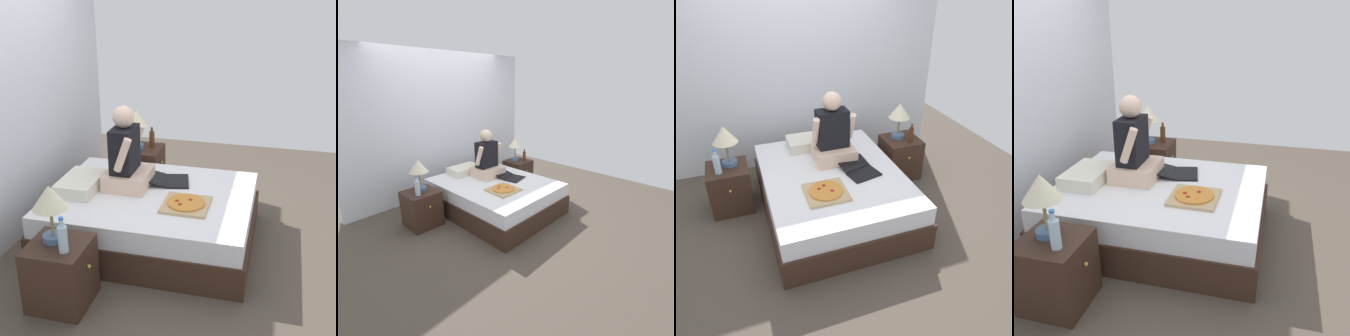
# 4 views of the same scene
# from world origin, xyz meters

# --- Properties ---
(ground_plane) EXTENTS (5.75, 5.75, 0.00)m
(ground_plane) POSITION_xyz_m (0.00, 0.00, 0.00)
(ground_plane) COLOR #4C4238
(wall_back) EXTENTS (3.75, 0.12, 2.50)m
(wall_back) POSITION_xyz_m (0.00, 1.30, 1.25)
(wall_back) COLOR silver
(wall_back) RESTS_ON ground
(bed) EXTENTS (1.47, 1.88, 0.49)m
(bed) POSITION_xyz_m (0.00, 0.00, 0.24)
(bed) COLOR #382319
(bed) RESTS_ON ground
(nightstand_left) EXTENTS (0.44, 0.47, 0.52)m
(nightstand_left) POSITION_xyz_m (-1.05, 0.42, 0.26)
(nightstand_left) COLOR #382319
(nightstand_left) RESTS_ON ground
(lamp_on_left_nightstand) EXTENTS (0.26, 0.26, 0.45)m
(lamp_on_left_nightstand) POSITION_xyz_m (-1.01, 0.47, 0.85)
(lamp_on_left_nightstand) COLOR #4C6B93
(lamp_on_left_nightstand) RESTS_ON nightstand_left
(water_bottle) EXTENTS (0.07, 0.07, 0.28)m
(water_bottle) POSITION_xyz_m (-1.13, 0.33, 0.63)
(water_bottle) COLOR silver
(water_bottle) RESTS_ON nightstand_left
(nightstand_right) EXTENTS (0.44, 0.47, 0.52)m
(nightstand_right) POSITION_xyz_m (1.05, 0.42, 0.26)
(nightstand_right) COLOR #382319
(nightstand_right) RESTS_ON ground
(lamp_on_right_nightstand) EXTENTS (0.26, 0.26, 0.45)m
(lamp_on_right_nightstand) POSITION_xyz_m (1.02, 0.47, 0.85)
(lamp_on_right_nightstand) COLOR #4C6B93
(lamp_on_right_nightstand) RESTS_ON nightstand_right
(beer_bottle) EXTENTS (0.06, 0.06, 0.23)m
(beer_bottle) POSITION_xyz_m (1.12, 0.32, 0.62)
(beer_bottle) COLOR #512D14
(beer_bottle) RESTS_ON nightstand_right
(pillow) EXTENTS (0.52, 0.34, 0.12)m
(pillow) POSITION_xyz_m (-0.07, 0.66, 0.55)
(pillow) COLOR silver
(pillow) RESTS_ON bed
(person_seated) EXTENTS (0.47, 0.40, 0.78)m
(person_seated) POSITION_xyz_m (0.10, 0.27, 0.77)
(person_seated) COLOR beige
(person_seated) RESTS_ON bed
(laptop) EXTENTS (0.40, 0.47, 0.07)m
(laptop) POSITION_xyz_m (0.29, -0.11, 0.51)
(laptop) COLOR black
(laptop) RESTS_ON bed
(pizza_box) EXTENTS (0.40, 0.40, 0.05)m
(pizza_box) POSITION_xyz_m (-0.17, -0.36, 0.51)
(pizza_box) COLOR tan
(pizza_box) RESTS_ON bed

